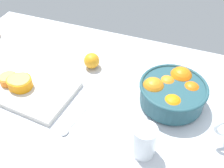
% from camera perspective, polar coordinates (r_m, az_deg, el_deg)
% --- Properties ---
extents(ground_plane, '(1.46, 0.84, 0.03)m').
position_cam_1_polar(ground_plane, '(1.01, -1.51, -3.29)').
color(ground_plane, silver).
extents(fruit_bowl, '(0.24, 0.24, 0.11)m').
position_cam_1_polar(fruit_bowl, '(0.96, 12.63, -1.71)').
color(fruit_bowl, '#234C56').
rests_on(fruit_bowl, ground_plane).
extents(juice_glass, '(0.07, 0.07, 0.11)m').
position_cam_1_polar(juice_glass, '(0.82, 6.78, -12.23)').
color(juice_glass, white).
rests_on(juice_glass, ground_plane).
extents(cutting_board, '(0.36, 0.26, 0.02)m').
position_cam_1_polar(cutting_board, '(1.07, -17.28, -0.91)').
color(cutting_board, beige).
rests_on(cutting_board, ground_plane).
extents(orange_half_0, '(0.07, 0.07, 0.04)m').
position_cam_1_polar(orange_half_0, '(1.06, -19.44, 0.28)').
color(orange_half_0, orange).
rests_on(orange_half_0, cutting_board).
extents(orange_half_1, '(0.08, 0.08, 0.04)m').
position_cam_1_polar(orange_half_1, '(1.05, -18.71, 0.19)').
color(orange_half_1, orange).
rests_on(orange_half_1, cutting_board).
extents(orange_half_2, '(0.07, 0.07, 0.03)m').
position_cam_1_polar(orange_half_2, '(1.09, -21.13, 0.95)').
color(orange_half_2, orange).
rests_on(orange_half_2, cutting_board).
extents(loose_orange_1, '(0.07, 0.07, 0.07)m').
position_cam_1_polar(loose_orange_1, '(1.11, -4.34, 4.95)').
color(loose_orange_1, orange).
rests_on(loose_orange_1, ground_plane).
extents(spoon, '(0.05, 0.18, 0.01)m').
position_cam_1_polar(spoon, '(0.92, -8.27, -8.19)').
color(spoon, silver).
rests_on(spoon, ground_plane).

